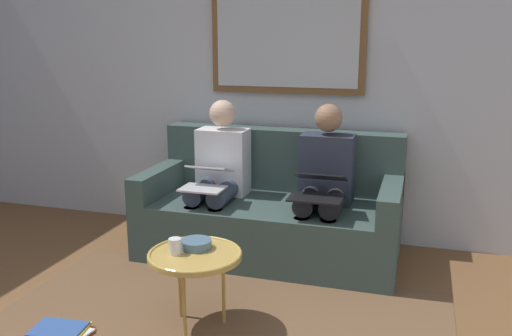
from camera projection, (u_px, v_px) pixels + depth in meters
wall_rear at (289, 75)px, 4.34m from camera, size 6.00×0.12×2.60m
area_rug at (211, 333)px, 3.02m from camera, size 2.60×1.80×0.01m
couch at (272, 212)px, 4.13m from camera, size 1.88×0.90×0.90m
framed_mirror at (287, 43)px, 4.19m from camera, size 1.21×0.05×0.77m
coffee_table at (195, 256)px, 3.00m from camera, size 0.52×0.52×0.45m
cup at (175, 246)px, 2.98m from camera, size 0.07×0.07×0.09m
bowl at (196, 244)px, 3.06m from camera, size 0.17×0.17×0.05m
person_left at (324, 180)px, 3.88m from camera, size 0.38×0.58×1.14m
laptop_black at (318, 186)px, 3.66m from camera, size 0.35×0.37×0.16m
person_right at (219, 172)px, 4.11m from camera, size 0.38×0.58×1.14m
laptop_silver at (207, 177)px, 3.88m from camera, size 0.30×0.36×0.16m
magazine_stack at (61, 331)px, 3.00m from camera, size 0.33×0.25×0.04m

